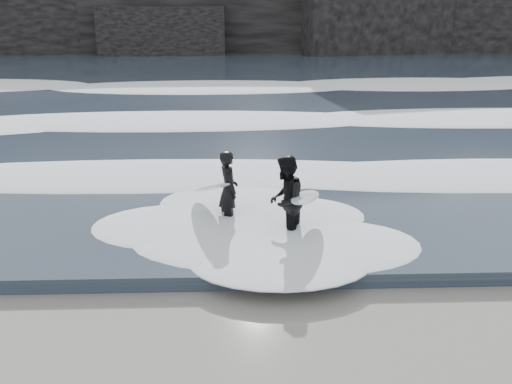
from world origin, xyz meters
TOP-DOWN VIEW (x-y plane):
  - sea at (0.00, 29.00)m, footprint 90.00×52.00m
  - foam_near at (0.00, 9.00)m, footprint 60.00×3.20m
  - foam_mid at (0.00, 16.00)m, footprint 60.00×4.00m
  - foam_far at (0.00, 25.00)m, footprint 60.00×4.80m
  - surfer_left at (-2.48, 6.04)m, footprint 1.34×2.16m
  - surfer_right at (-1.15, 5.10)m, footprint 1.43×1.96m

SIDE VIEW (x-z plane):
  - sea at x=0.00m, z-range 0.00..0.30m
  - foam_near at x=0.00m, z-range 0.30..0.50m
  - foam_mid at x=0.00m, z-range 0.30..0.54m
  - foam_far at x=0.00m, z-range 0.30..0.60m
  - surfer_left at x=-2.48m, z-range 0.01..1.81m
  - surfer_right at x=-1.15m, z-range 0.00..1.94m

